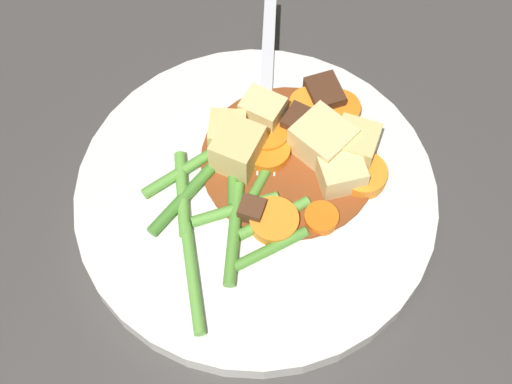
{
  "coord_description": "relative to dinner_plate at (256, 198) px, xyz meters",
  "views": [
    {
      "loc": [
        -0.2,
        -0.18,
        0.51
      ],
      "look_at": [
        0.0,
        0.0,
        0.02
      ],
      "focal_mm": 53.47,
      "sensor_mm": 36.0,
      "label": 1
    }
  ],
  "objects": [
    {
      "name": "carrot_slice_3",
      "position": [
        0.01,
        -0.05,
        0.01
      ],
      "size": [
        0.03,
        0.03,
        0.01
      ],
      "primitive_type": "cylinder",
      "rotation": [
        0.0,
        0.0,
        6.27
      ],
      "color": "orange",
      "rests_on": "dinner_plate"
    },
    {
      "name": "carrot_slice_5",
      "position": [
        0.04,
        0.03,
        0.02
      ],
      "size": [
        0.04,
        0.04,
        0.01
      ],
      "primitive_type": "cylinder",
      "rotation": [
        0.0,
        0.0,
        4.98
      ],
      "color": "orange",
      "rests_on": "dinner_plate"
    },
    {
      "name": "green_bean_2",
      "position": [
        -0.03,
        -0.04,
        0.01
      ],
      "size": [
        0.06,
        0.03,
        0.01
      ],
      "primitive_type": "cylinder",
      "rotation": [
        0.0,
        1.57,
        -0.32
      ],
      "color": "#599E38",
      "rests_on": "dinner_plate"
    },
    {
      "name": "carrot_slice_2",
      "position": [
        0.08,
        0.02,
        0.02
      ],
      "size": [
        0.05,
        0.05,
        0.01
      ],
      "primitive_type": "cylinder",
      "rotation": [
        0.0,
        0.0,
        3.83
      ],
      "color": "orange",
      "rests_on": "dinner_plate"
    },
    {
      "name": "potato_chunk_0",
      "position": [
        0.05,
        0.04,
        0.02
      ],
      "size": [
        0.03,
        0.03,
        0.03
      ],
      "primitive_type": "cube",
      "rotation": [
        0.0,
        0.0,
        0.24
      ],
      "color": "#EAD68C",
      "rests_on": "dinner_plate"
    },
    {
      "name": "green_bean_0",
      "position": [
        -0.01,
        -0.03,
        0.01
      ],
      "size": [
        0.06,
        0.03,
        0.01
      ],
      "primitive_type": "cylinder",
      "rotation": [
        0.0,
        1.57,
        -0.32
      ],
      "color": "#66AD42",
      "rests_on": "dinner_plate"
    },
    {
      "name": "carrot_slice_6",
      "position": [
        -0.01,
        -0.03,
        0.01
      ],
      "size": [
        0.04,
        0.04,
        0.01
      ],
      "primitive_type": "cylinder",
      "rotation": [
        0.0,
        0.0,
        3.4
      ],
      "color": "orange",
      "rests_on": "dinner_plate"
    },
    {
      "name": "carrot_slice_0",
      "position": [
        0.03,
        0.02,
        0.01
      ],
      "size": [
        0.05,
        0.05,
        0.01
      ],
      "primitive_type": "cylinder",
      "rotation": [
        0.0,
        0.0,
        5.71
      ],
      "color": "orange",
      "rests_on": "dinner_plate"
    },
    {
      "name": "stew_sauce",
      "position": [
        0.04,
        0.0,
        0.01
      ],
      "size": [
        0.13,
        0.13,
        0.0
      ],
      "primitive_type": "cylinder",
      "color": "brown",
      "rests_on": "dinner_plate"
    },
    {
      "name": "potato_chunk_2",
      "position": [
        0.02,
        0.04,
        0.02
      ],
      "size": [
        0.04,
        0.04,
        0.03
      ],
      "primitive_type": "cube",
      "rotation": [
        0.0,
        0.0,
        3.82
      ],
      "color": "#E5CC7A",
      "rests_on": "dinner_plate"
    },
    {
      "name": "carrot_slice_4",
      "position": [
        0.06,
        -0.05,
        0.01
      ],
      "size": [
        0.05,
        0.05,
        0.01
      ],
      "primitive_type": "cylinder",
      "rotation": [
        0.0,
        0.0,
        5.46
      ],
      "color": "orange",
      "rests_on": "dinner_plate"
    },
    {
      "name": "meat_chunk_0",
      "position": [
        -0.02,
        -0.01,
        0.02
      ],
      "size": [
        0.02,
        0.02,
        0.02
      ],
      "primitive_type": "cube",
      "rotation": [
        0.0,
        0.0,
        2.0
      ],
      "color": "#56331E",
      "rests_on": "dinner_plate"
    },
    {
      "name": "meat_chunk_2",
      "position": [
        0.09,
        0.02,
        0.02
      ],
      "size": [
        0.04,
        0.04,
        0.02
      ],
      "primitive_type": "cube",
      "rotation": [
        0.0,
        0.0,
        2.65
      ],
      "color": "#4C2B19",
      "rests_on": "dinner_plate"
    },
    {
      "name": "fork",
      "position": [
        0.07,
        0.06,
        0.01
      ],
      "size": [
        0.14,
        0.13,
        0.0
      ],
      "color": "silver",
      "rests_on": "dinner_plate"
    },
    {
      "name": "green_bean_9",
      "position": [
        -0.04,
        0.04,
        0.01
      ],
      "size": [
        0.05,
        0.06,
        0.01
      ],
      "primitive_type": "cylinder",
      "rotation": [
        0.0,
        1.57,
        0.85
      ],
      "color": "#66AD42",
      "rests_on": "dinner_plate"
    },
    {
      "name": "green_bean_6",
      "position": [
        -0.03,
        0.05,
        0.01
      ],
      "size": [
        0.07,
        0.02,
        0.01
      ],
      "primitive_type": "cylinder",
      "rotation": [
        0.0,
        1.57,
        -0.19
      ],
      "color": "#66AD42",
      "rests_on": "dinner_plate"
    },
    {
      "name": "potato_chunk_5",
      "position": [
        0.06,
        -0.01,
        0.02
      ],
      "size": [
        0.04,
        0.04,
        0.03
      ],
      "primitive_type": "cube",
      "rotation": [
        0.0,
        0.0,
        1.56
      ],
      "color": "#EAD68C",
      "rests_on": "dinner_plate"
    },
    {
      "name": "potato_chunk_1",
      "position": [
        0.07,
        -0.03,
        0.02
      ],
      "size": [
        0.04,
        0.04,
        0.03
      ],
      "primitive_type": "cube",
      "rotation": [
        0.0,
        0.0,
        3.54
      ],
      "color": "#E5CC7A",
      "rests_on": "dinner_plate"
    },
    {
      "name": "green_bean_7",
      "position": [
        -0.0,
        0.02,
        0.01
      ],
      "size": [
        0.05,
        0.05,
        0.01
      ],
      "primitive_type": "cylinder",
      "rotation": [
        0.0,
        1.57,
        0.76
      ],
      "color": "#4C8E33",
      "rests_on": "dinner_plate"
    },
    {
      "name": "meat_chunk_1",
      "position": [
        0.06,
        0.01,
        0.02
      ],
      "size": [
        0.03,
        0.03,
        0.02
      ],
      "primitive_type": "cube",
      "rotation": [
        0.0,
        0.0,
        0.24
      ],
      "color": "#4C2B19",
      "rests_on": "dinner_plate"
    },
    {
      "name": "ground_plane",
      "position": [
        0.0,
        0.0,
        -0.01
      ],
      "size": [
        3.0,
        3.0,
        0.0
      ],
      "primitive_type": "plane",
      "color": "#423F3D"
    },
    {
      "name": "carrot_slice_1",
      "position": [
        0.09,
        -0.0,
        0.01
      ],
      "size": [
        0.05,
        0.05,
        0.01
      ],
      "primitive_type": "cylinder",
      "rotation": [
        0.0,
        0.0,
        3.98
      ],
      "color": "orange",
      "rests_on": "dinner_plate"
    },
    {
      "name": "green_bean_5",
      "position": [
        -0.04,
        0.03,
        0.01
      ],
      "size": [
        0.08,
        0.02,
        0.01
      ],
      "primitive_type": "cylinder",
      "rotation": [
        0.0,
        1.57,
        0.09
      ],
      "color": "#4C8E33",
      "rests_on": "dinner_plate"
    },
    {
      "name": "green_bean_8",
      "position": [
        -0.0,
        0.0,
        0.01
      ],
      "size": [
        0.05,
        0.02,
        0.01
      ],
      "primitive_type": "cylinder",
      "rotation": [
        0.0,
        1.57,
        0.3
      ],
      "color": "#599E38",
      "rests_on": "dinner_plate"
    },
    {
      "name": "dinner_plate",
      "position": [
        0.0,
        0.0,
        0.0
      ],
      "size": [
        0.27,
        0.27,
        0.02
      ],
      "primitive_type": "cylinder",
      "color": "white",
      "rests_on": "ground_plane"
    },
    {
      "name": "green_bean_3",
      "position": [
        -0.04,
        -0.01,
        0.01
      ],
      "size": [
        0.07,
        0.06,
        0.01
      ],
      "primitive_type": "cylinder",
      "rotation": [
        0.0,
        1.57,
        0.68
      ],
      "color": "#599E38",
      "rests_on": "dinner_plate"
    },
    {
      "name": "green_bean_1",
      "position": [
        -0.08,
        -0.02,
        0.01
      ],
      "size": [
        0.06,
        0.07,
        0.01
      ],
      "primitive_type": "cylinder",
      "rotation": [
        0.0,
        1.57,
        0.91
      ],
      "color": "#66AD42",
      "rests_on": "dinner_plate"
    },
    {
      "name": "potato_chunk_3",
      "position": [
        0.01,
        0.03,
        0.03
      ],
      "size": [
        0.04,
        0.04,
        0.03
      ],
      "primitive_type": "cube",
      "rotation": [
        0.0,
        0.0,
        0.32
      ],
      "color": "#E5CC7A",
      "rests_on": "dinner_plate"
    },
    {
      "name": "green_bean_4",
      "position": [
        -0.02,
        -0.0,
        0.01
      ],
      "size": [
        0.06,
        0.04,
        0.01
      ],
      "primitive_type": "cylinder",
      "rotation": [
        0.0,
        1.57,
        -0.49
      ],
      "color": "#66AD42",
      "rests_on": "dinner_plate"
    },
    {
      "name": "potato_chunk_4",
      "position": [
        0.05,
        -0.04,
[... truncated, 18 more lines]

